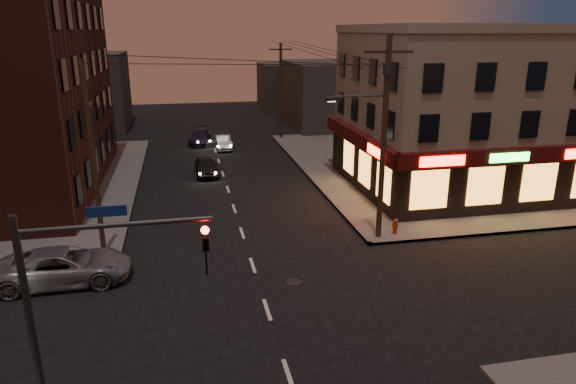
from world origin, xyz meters
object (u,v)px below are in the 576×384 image
object	(u,v)px
suv_cross	(65,266)
sedan_far	(200,137)
fire_hydrant	(395,225)
sedan_near	(207,166)
sedan_mid	(223,142)

from	to	relation	value
suv_cross	sedan_far	world-z (taller)	suv_cross
suv_cross	fire_hydrant	size ratio (longest dim) A/B	6.81
sedan_far	sedan_near	bearing A→B (deg)	-83.22
sedan_near	sedan_far	xyz separation A→B (m)	(-0.01, 11.23, -0.03)
sedan_mid	sedan_far	bearing A→B (deg)	123.96
sedan_mid	suv_cross	bearing A→B (deg)	-111.66
suv_cross	sedan_near	distance (m)	17.42
sedan_near	suv_cross	bearing A→B (deg)	-114.02
sedan_near	sedan_mid	size ratio (longest dim) A/B	1.10
sedan_mid	fire_hydrant	distance (m)	23.58
sedan_far	fire_hydrant	world-z (taller)	sedan_far
sedan_mid	fire_hydrant	xyz separation A→B (m)	(7.02, -22.52, -0.03)
fire_hydrant	sedan_near	bearing A→B (deg)	122.64
sedan_far	fire_hydrant	size ratio (longest dim) A/B	5.78
sedan_far	fire_hydrant	distance (m)	26.80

